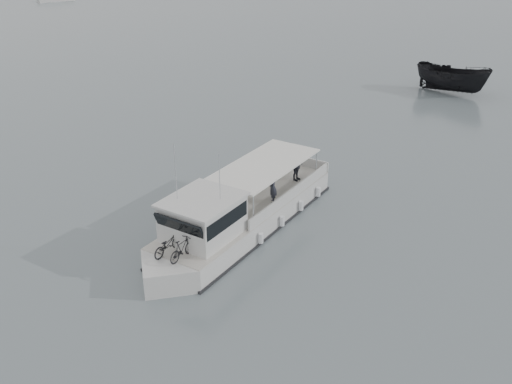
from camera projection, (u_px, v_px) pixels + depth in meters
ground at (242, 258)px, 24.48m from camera, size 1400.00×1400.00×0.00m
tour_boat at (234, 218)px, 25.88m from camera, size 12.28×7.55×5.36m
dark_motorboat at (452, 78)px, 47.19m from camera, size 4.18×6.74×2.44m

